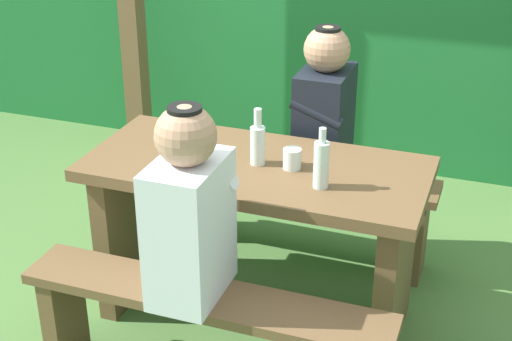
# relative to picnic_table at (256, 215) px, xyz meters

# --- Properties ---
(ground_plane) EXTENTS (12.00, 12.00, 0.00)m
(ground_plane) POSITION_rel_picnic_table_xyz_m (0.00, 0.00, -0.51)
(ground_plane) COLOR #4C7539
(picnic_table) EXTENTS (1.40, 0.64, 0.74)m
(picnic_table) POSITION_rel_picnic_table_xyz_m (0.00, 0.00, 0.00)
(picnic_table) COLOR brown
(picnic_table) RESTS_ON ground_plane
(bench_near) EXTENTS (1.40, 0.24, 0.47)m
(bench_near) POSITION_rel_picnic_table_xyz_m (0.00, -0.55, -0.17)
(bench_near) COLOR brown
(bench_near) RESTS_ON ground_plane
(bench_far) EXTENTS (1.40, 0.24, 0.47)m
(bench_far) POSITION_rel_picnic_table_xyz_m (0.00, 0.55, -0.17)
(bench_far) COLOR brown
(bench_far) RESTS_ON ground_plane
(person_white_shirt) EXTENTS (0.25, 0.35, 0.72)m
(person_white_shirt) POSITION_rel_picnic_table_xyz_m (-0.05, -0.55, 0.29)
(person_white_shirt) COLOR silver
(person_white_shirt) RESTS_ON bench_near
(person_black_coat) EXTENTS (0.25, 0.35, 0.72)m
(person_black_coat) POSITION_rel_picnic_table_xyz_m (0.14, 0.55, 0.29)
(person_black_coat) COLOR black
(person_black_coat) RESTS_ON bench_far
(drinking_glass) EXTENTS (0.07, 0.07, 0.08)m
(drinking_glass) POSITION_rel_picnic_table_xyz_m (0.15, 0.01, 0.28)
(drinking_glass) COLOR silver
(drinking_glass) RESTS_ON picnic_table
(bottle_left) EXTENTS (0.06, 0.06, 0.24)m
(bottle_left) POSITION_rel_picnic_table_xyz_m (0.30, -0.12, 0.34)
(bottle_left) COLOR silver
(bottle_left) RESTS_ON picnic_table
(bottle_right) EXTENTS (0.06, 0.06, 0.24)m
(bottle_right) POSITION_rel_picnic_table_xyz_m (0.01, -0.00, 0.33)
(bottle_right) COLOR silver
(bottle_right) RESTS_ON picnic_table
(cell_phone) EXTENTS (0.12, 0.16, 0.01)m
(cell_phone) POSITION_rel_picnic_table_xyz_m (-0.26, 0.09, 0.24)
(cell_phone) COLOR black
(cell_phone) RESTS_ON picnic_table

